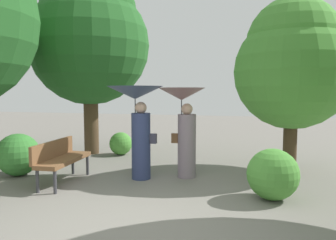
# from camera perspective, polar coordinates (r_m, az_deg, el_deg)

# --- Properties ---
(ground_plane) EXTENTS (40.00, 40.00, 0.00)m
(ground_plane) POSITION_cam_1_polar(r_m,az_deg,el_deg) (4.94, -7.73, -16.44)
(ground_plane) COLOR slate
(person_left) EXTENTS (1.15, 1.15, 1.91)m
(person_left) POSITION_cam_1_polar(r_m,az_deg,el_deg) (6.70, -5.36, 1.33)
(person_left) COLOR navy
(person_left) RESTS_ON ground
(person_right) EXTENTS (0.99, 0.99, 1.88)m
(person_right) POSITION_cam_1_polar(r_m,az_deg,el_deg) (6.80, 2.79, 0.63)
(person_right) COLOR gray
(person_right) RESTS_ON ground
(park_bench) EXTENTS (0.59, 1.53, 0.83)m
(park_bench) POSITION_cam_1_polar(r_m,az_deg,el_deg) (6.80, -18.26, -6.19)
(park_bench) COLOR #38383D
(park_bench) RESTS_ON ground
(tree_mid_left) EXTENTS (3.38, 3.38, 5.29)m
(tree_mid_left) POSITION_cam_1_polar(r_m,az_deg,el_deg) (9.78, -13.56, 14.12)
(tree_mid_left) COLOR #4C3823
(tree_mid_left) RESTS_ON ground
(tree_mid_right) EXTENTS (2.54, 2.54, 3.85)m
(tree_mid_right) POSITION_cam_1_polar(r_m,az_deg,el_deg) (7.76, 20.93, 9.32)
(tree_mid_right) COLOR #42301E
(tree_mid_right) RESTS_ON ground
(bush_path_left) EXTENTS (0.91, 0.91, 0.91)m
(bush_path_left) POSITION_cam_1_polar(r_m,az_deg,el_deg) (7.72, -24.71, -5.52)
(bush_path_left) COLOR #387F33
(bush_path_left) RESTS_ON ground
(bush_behind_bench) EXTENTS (0.86, 0.86, 0.86)m
(bush_behind_bench) POSITION_cam_1_polar(r_m,az_deg,el_deg) (5.76, 17.84, -9.02)
(bush_behind_bench) COLOR #4C9338
(bush_behind_bench) RESTS_ON ground
(bush_far_side) EXTENTS (0.65, 0.65, 0.65)m
(bush_far_side) POSITION_cam_1_polar(r_m,az_deg,el_deg) (9.40, -8.25, -4.09)
(bush_far_side) COLOR #4C9338
(bush_far_side) RESTS_ON ground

